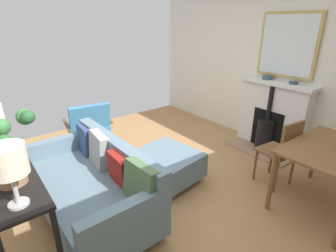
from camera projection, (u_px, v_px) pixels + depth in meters
The scene contains 15 objects.
ground_plane at pixel (148, 189), 3.32m from camera, with size 4.92×5.20×0.01m, color #A87A4C.
wall_left at pixel (271, 65), 4.22m from camera, with size 0.12×5.20×2.64m, color silver.
fireplace at pixel (271, 119), 4.21m from camera, with size 0.63×1.19×1.12m.
mirror_over_mantel at pixel (288, 45), 3.85m from camera, with size 0.04×0.90×0.94m.
mantel_bowl_near at pixel (267, 77), 4.13m from camera, with size 0.16×0.16×0.06m.
mantel_bowl_far at pixel (293, 83), 3.82m from camera, with size 0.13×0.13×0.04m.
sofa at pixel (94, 184), 2.80m from camera, with size 0.91×1.77×0.80m.
ottoman at pixel (168, 163), 3.41m from camera, with size 0.77×0.86×0.41m.
armchair_accent at pixel (89, 124), 4.12m from camera, with size 0.75×0.69×0.83m.
console_table at pixel (10, 182), 2.26m from camera, with size 0.41×1.42×0.78m.
table_lamp_far_end at pixel (8, 162), 1.71m from camera, with size 0.24×0.24×0.46m.
potted_plant at pixel (2, 144), 1.94m from camera, with size 0.50×0.44×0.60m.
book_stack at pixel (5, 166), 2.28m from camera, with size 0.30×0.21×0.05m.
dining_table at pixel (333, 157), 2.75m from camera, with size 1.13×0.81×0.74m.
dining_chair_near_fireplace at pixel (283, 149), 3.19m from camera, with size 0.44×0.44×0.90m.
Camera 1 is at (1.50, 2.35, 1.99)m, focal length 27.75 mm.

